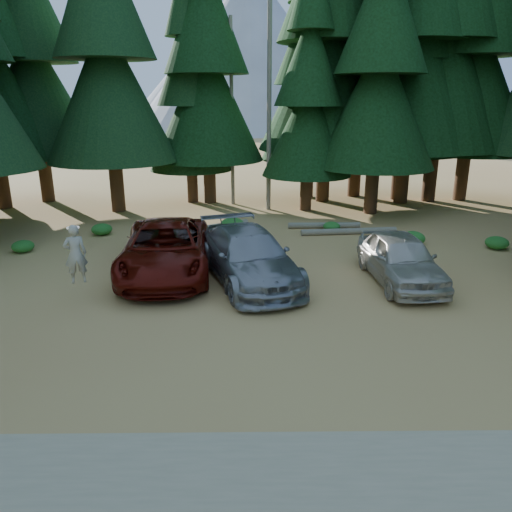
# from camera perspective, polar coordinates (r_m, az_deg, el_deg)

# --- Properties ---
(ground) EXTENTS (160.00, 160.00, 0.00)m
(ground) POSITION_cam_1_polar(r_m,az_deg,el_deg) (13.94, 0.23, -7.60)
(ground) COLOR tan
(ground) RESTS_ON ground
(gravel_strip) EXTENTS (26.00, 3.50, 0.01)m
(gravel_strip) POSITION_cam_1_polar(r_m,az_deg,el_deg) (8.53, 1.00, -26.64)
(gravel_strip) COLOR tan
(gravel_strip) RESTS_ON ground
(forest_belt_north) EXTENTS (36.00, 7.00, 22.00)m
(forest_belt_north) POSITION_cam_1_polar(r_m,az_deg,el_deg) (28.23, -0.25, 5.59)
(forest_belt_north) COLOR black
(forest_belt_north) RESTS_ON ground
(snag_front) EXTENTS (0.24, 0.24, 12.00)m
(snag_front) POSITION_cam_1_polar(r_m,az_deg,el_deg) (27.11, 1.52, 17.85)
(snag_front) COLOR #706A59
(snag_front) RESTS_ON ground
(snag_back) EXTENTS (0.20, 0.20, 10.00)m
(snag_back) POSITION_cam_1_polar(r_m,az_deg,el_deg) (28.62, -2.78, 15.84)
(snag_back) COLOR #706A59
(snag_back) RESTS_ON ground
(mountain_peak) EXTENTS (48.00, 50.00, 28.00)m
(mountain_peak) POSITION_cam_1_polar(r_m,az_deg,el_deg) (101.07, -2.18, 21.63)
(mountain_peak) COLOR gray
(mountain_peak) RESTS_ON ground
(red_pickup) EXTENTS (3.48, 6.65, 1.79)m
(red_pickup) POSITION_cam_1_polar(r_m,az_deg,el_deg) (17.69, -10.30, 0.81)
(red_pickup) COLOR #5D0F08
(red_pickup) RESTS_ON ground
(silver_minivan_center) EXTENTS (4.09, 6.42, 1.73)m
(silver_minivan_center) POSITION_cam_1_polar(r_m,az_deg,el_deg) (16.70, -0.82, -0.02)
(silver_minivan_center) COLOR #97999E
(silver_minivan_center) RESTS_ON ground
(silver_minivan_right) EXTENTS (2.26, 4.93, 1.64)m
(silver_minivan_right) POSITION_cam_1_polar(r_m,az_deg,el_deg) (17.30, 16.20, -0.27)
(silver_minivan_right) COLOR beige
(silver_minivan_right) RESTS_ON ground
(frisbee_player) EXTENTS (0.77, 0.65, 1.80)m
(frisbee_player) POSITION_cam_1_polar(r_m,az_deg,el_deg) (15.80, -19.95, 0.25)
(frisbee_player) COLOR beige
(frisbee_player) RESTS_ON ground
(log_left) EXTENTS (3.69, 2.53, 0.30)m
(log_left) POSITION_cam_1_polar(r_m,az_deg,el_deg) (23.23, -5.46, 3.20)
(log_left) COLOR #706A59
(log_left) RESTS_ON ground
(log_mid) EXTENTS (3.41, 0.33, 0.28)m
(log_mid) POSITION_cam_1_polar(r_m,az_deg,el_deg) (23.88, 7.79, 3.50)
(log_mid) COLOR #706A59
(log_mid) RESTS_ON ground
(log_right) EXTENTS (4.41, 0.73, 0.28)m
(log_right) POSITION_cam_1_polar(r_m,az_deg,el_deg) (22.99, 10.57, 2.80)
(log_right) COLOR #706A59
(log_right) RESTS_ON ground
(shrub_far_left) EXTENTS (0.94, 0.94, 0.51)m
(shrub_far_left) POSITION_cam_1_polar(r_m,az_deg,el_deg) (20.82, -10.15, 1.58)
(shrub_far_left) COLOR #206D23
(shrub_far_left) RESTS_ON ground
(shrub_left) EXTENTS (0.92, 0.92, 0.51)m
(shrub_left) POSITION_cam_1_polar(r_m,az_deg,el_deg) (23.56, -17.21, 2.94)
(shrub_left) COLOR #206D23
(shrub_left) RESTS_ON ground
(shrub_center_left) EXTENTS (1.24, 1.24, 0.68)m
(shrub_center_left) POSITION_cam_1_polar(r_m,az_deg,el_deg) (21.24, -7.49, 2.26)
(shrub_center_left) COLOR #206D23
(shrub_center_left) RESTS_ON ground
(shrub_center_right) EXTENTS (1.12, 1.12, 0.62)m
(shrub_center_right) POSITION_cam_1_polar(r_m,az_deg,el_deg) (23.17, -2.72, 3.63)
(shrub_center_right) COLOR #206D23
(shrub_center_right) RESTS_ON ground
(shrub_right) EXTENTS (0.79, 0.79, 0.44)m
(shrub_right) POSITION_cam_1_polar(r_m,az_deg,el_deg) (23.40, 8.65, 3.36)
(shrub_right) COLOR #206D23
(shrub_right) RESTS_ON ground
(shrub_far_right) EXTENTS (1.03, 1.03, 0.57)m
(shrub_far_right) POSITION_cam_1_polar(r_m,az_deg,el_deg) (21.99, 17.47, 1.96)
(shrub_far_right) COLOR #206D23
(shrub_far_right) RESTS_ON ground
(shrub_edge_west) EXTENTS (0.86, 0.86, 0.48)m
(shrub_edge_west) POSITION_cam_1_polar(r_m,az_deg,el_deg) (22.07, -25.09, 1.01)
(shrub_edge_west) COLOR #206D23
(shrub_edge_west) RESTS_ON ground
(shrub_edge_east) EXTENTS (0.93, 0.93, 0.51)m
(shrub_edge_east) POSITION_cam_1_polar(r_m,az_deg,el_deg) (22.67, 25.83, 1.37)
(shrub_edge_east) COLOR #206D23
(shrub_edge_east) RESTS_ON ground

